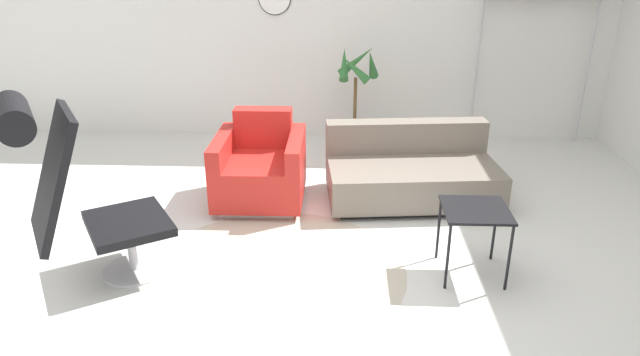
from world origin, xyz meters
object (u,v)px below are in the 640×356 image
object	(u,v)px
lounge_chair	(68,179)
armchair_red	(261,170)
couch_low	(411,173)
potted_plant	(355,110)
side_table	(475,216)

from	to	relation	value
lounge_chair	armchair_red	bearing A→B (deg)	112.13
lounge_chair	armchair_red	distance (m)	1.79
armchair_red	couch_low	xyz separation A→B (m)	(1.33, 0.11, -0.06)
potted_plant	couch_low	bearing A→B (deg)	-69.34
potted_plant	side_table	bearing A→B (deg)	-73.17
armchair_red	couch_low	size ratio (longest dim) A/B	0.53
side_table	potted_plant	xyz separation A→B (m)	(-0.77, 2.54, 0.00)
couch_low	lounge_chair	bearing A→B (deg)	27.27
lounge_chair	side_table	xyz separation A→B (m)	(2.62, 0.25, -0.33)
potted_plant	lounge_chair	bearing A→B (deg)	-123.72
couch_low	potted_plant	bearing A→B (deg)	-75.02
armchair_red	couch_low	distance (m)	1.34
armchair_red	potted_plant	bearing A→B (deg)	-121.95
lounge_chair	potted_plant	bearing A→B (deg)	114.07
lounge_chair	side_table	size ratio (longest dim) A/B	2.63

